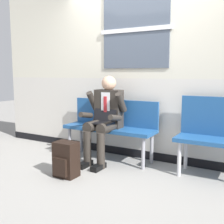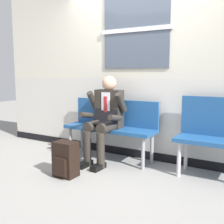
% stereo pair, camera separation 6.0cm
% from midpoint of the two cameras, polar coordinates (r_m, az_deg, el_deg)
% --- Properties ---
extents(ground_plane, '(18.00, 18.00, 0.00)m').
position_cam_midpoint_polar(ground_plane, '(3.79, 1.04, -11.67)').
color(ground_plane, gray).
extents(station_wall, '(5.37, 0.17, 2.89)m').
position_cam_midpoint_polar(station_wall, '(4.15, 5.48, 10.28)').
color(station_wall, beige).
rests_on(station_wall, ground).
extents(bench_with_person, '(1.40, 0.42, 0.88)m').
position_cam_midpoint_polar(bench_with_person, '(4.12, -0.57, -2.39)').
color(bench_with_person, navy).
rests_on(bench_with_person, ground).
extents(bench_empty, '(1.02, 0.42, 0.98)m').
position_cam_midpoint_polar(bench_empty, '(3.61, 21.08, -3.95)').
color(bench_empty, navy).
rests_on(bench_empty, ground).
extents(person_seated, '(0.57, 0.70, 1.24)m').
position_cam_midpoint_polar(person_seated, '(3.93, -2.03, -0.97)').
color(person_seated, '#2D2823').
rests_on(person_seated, ground).
extents(backpack, '(0.28, 0.24, 0.44)m').
position_cam_midpoint_polar(backpack, '(3.51, -10.02, -9.69)').
color(backpack, black).
rests_on(backpack, ground).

